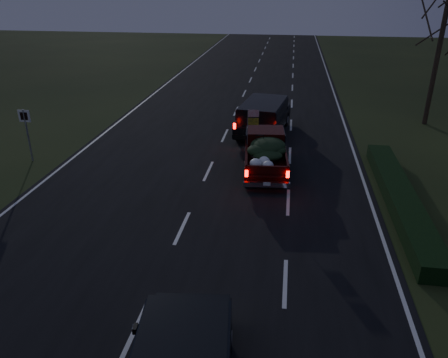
% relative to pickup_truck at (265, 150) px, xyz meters
% --- Properties ---
extents(ground, '(120.00, 120.00, 0.00)m').
position_rel_pickup_truck_xyz_m(ground, '(-2.49, -5.60, -0.92)').
color(ground, black).
rests_on(ground, ground).
extents(road_asphalt, '(14.00, 120.00, 0.02)m').
position_rel_pickup_truck_xyz_m(road_asphalt, '(-2.49, -5.60, -0.91)').
color(road_asphalt, black).
rests_on(road_asphalt, ground).
extents(hedge_row, '(1.00, 10.00, 0.60)m').
position_rel_pickup_truck_xyz_m(hedge_row, '(5.31, -2.60, -0.62)').
color(hedge_row, black).
rests_on(hedge_row, ground).
extents(route_sign, '(0.55, 0.08, 2.50)m').
position_rel_pickup_truck_xyz_m(route_sign, '(-10.99, -0.60, 0.74)').
color(route_sign, gray).
rests_on(route_sign, ground).
extents(bare_tree_far, '(3.60, 3.60, 7.00)m').
position_rel_pickup_truck_xyz_m(bare_tree_far, '(9.01, 8.40, 4.31)').
color(bare_tree_far, black).
rests_on(bare_tree_far, ground).
extents(pickup_truck, '(2.22, 4.84, 2.46)m').
position_rel_pickup_truck_xyz_m(pickup_truck, '(0.00, 0.00, 0.00)').
color(pickup_truck, '#350907').
rests_on(pickup_truck, ground).
extents(lead_suv, '(2.89, 5.44, 1.49)m').
position_rel_pickup_truck_xyz_m(lead_suv, '(-0.44, 5.11, 0.20)').
color(lead_suv, black).
rests_on(lead_suv, ground).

